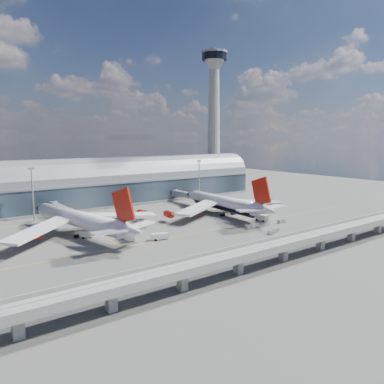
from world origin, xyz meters
TOP-DOWN VIEW (x-y plane):
  - ground at (0.00, 0.00)m, footprint 500.00×500.00m
  - taxi_lines at (0.00, 22.11)m, footprint 200.00×80.12m
  - terminal at (0.00, 77.99)m, footprint 200.00×30.00m
  - control_tower at (85.00, 83.00)m, footprint 19.00×19.00m
  - guideway at (-0.00, -55.00)m, footprint 220.00×8.50m
  - floodlight_mast_left at (-50.00, 55.00)m, footprint 3.00×0.70m
  - floodlight_mast_right at (50.00, 55.00)m, footprint 3.00×0.70m
  - airliner_left at (-41.22, 14.74)m, footprint 71.10×74.87m
  - airliner_right at (33.64, 11.52)m, footprint 68.55×71.66m
  - jet_bridge_left at (-38.22, 53.12)m, footprint 4.40×28.00m
  - jet_bridge_right at (37.25, 51.18)m, footprint 4.40×32.00m
  - service_truck_0 at (-29.28, -2.32)m, footprint 3.25×7.89m
  - service_truck_1 at (-41.29, 10.23)m, footprint 5.27×2.85m
  - service_truck_2 at (-19.13, -9.47)m, footprint 7.16×3.65m
  - service_truck_3 at (37.94, -10.12)m, footprint 2.69×6.45m
  - service_truck_4 at (-14.06, 14.60)m, footprint 2.72×5.45m
  - service_truck_5 at (-13.72, 34.75)m, footprint 4.48×5.97m
  - cargo_train_0 at (23.78, -17.75)m, footprint 7.73×2.07m
  - cargo_train_1 at (25.20, -28.77)m, footprint 8.78×3.98m
  - cargo_train_2 at (42.17, -18.92)m, footprint 5.11×1.95m

SIDE VIEW (x-z plane):
  - ground at x=0.00m, z-range 0.00..0.00m
  - taxi_lines at x=0.00m, z-range 0.00..0.01m
  - cargo_train_1 at x=25.20m, z-range 0.03..1.49m
  - cargo_train_2 at x=42.17m, z-range 0.04..1.74m
  - cargo_train_0 at x=23.78m, z-range 0.04..1.75m
  - service_truck_2 at x=-19.13m, z-range 0.05..2.55m
  - service_truck_5 at x=-13.72m, z-range 0.03..2.74m
  - service_truck_1 at x=-41.29m, z-range 0.01..2.98m
  - service_truck_3 at x=37.94m, z-range 0.04..3.15m
  - service_truck_4 at x=-14.06m, z-range 0.01..3.17m
  - service_truck_0 at x=-29.28m, z-range 0.05..3.24m
  - jet_bridge_left at x=-38.22m, z-range 1.55..8.80m
  - jet_bridge_right at x=37.25m, z-range 1.56..8.81m
  - guideway at x=0.00m, z-range 1.69..8.89m
  - airliner_right at x=33.64m, z-range -5.47..17.26m
  - airliner_left at x=-41.22m, z-range -4.92..18.03m
  - terminal at x=0.00m, z-range -2.66..25.34m
  - floodlight_mast_left at x=-50.00m, z-range 0.78..26.48m
  - floodlight_mast_right at x=50.00m, z-range 0.78..26.48m
  - control_tower at x=85.00m, z-range 0.14..103.14m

